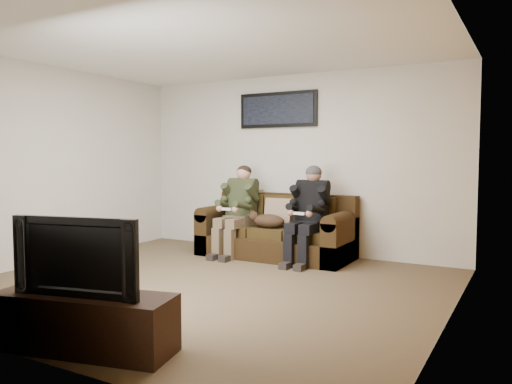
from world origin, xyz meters
The scene contains 16 objects.
floor centered at (0.00, 0.00, 0.00)m, with size 5.00×5.00×0.00m, color brown.
ceiling centered at (0.00, 0.00, 2.60)m, with size 5.00×5.00×0.00m, color silver.
wall_back centered at (0.00, 2.25, 1.30)m, with size 5.00×5.00×0.00m, color beige.
wall_front centered at (0.00, -2.25, 1.30)m, with size 5.00×5.00×0.00m, color beige.
wall_left centered at (-2.50, 0.00, 1.30)m, with size 4.50×4.50×0.00m, color beige.
wall_right centered at (2.50, 0.00, 1.30)m, with size 4.50×4.50×0.00m, color beige.
accent_wall_right centered at (2.49, 0.00, 1.30)m, with size 4.50×4.50×0.00m, color #A55F10.
sofa centered at (-0.04, 1.83, 0.33)m, with size 2.13×0.92×0.87m.
throw_pillow centered at (-0.04, 1.87, 0.62)m, with size 0.41×0.12×0.39m, color #977963.
throw_blanket centered at (-0.69, 2.09, 0.87)m, with size 0.44×0.21×0.08m, color tan.
person_left centered at (-0.59, 1.65, 0.72)m, with size 0.51×0.87×1.28m.
person_right centered at (0.50, 1.65, 0.72)m, with size 0.51×0.86×1.29m.
cat centered at (-0.10, 1.62, 0.53)m, with size 0.66×0.26×0.24m.
framed_poster centered at (-0.24, 2.22, 2.10)m, with size 1.25×0.05×0.52m.
tv_stand centered at (0.30, -1.95, 0.21)m, with size 1.33×0.43×0.42m, color black.
television centered at (0.30, -1.95, 0.70)m, with size 0.99×0.13×0.57m, color black.
Camera 1 is at (3.11, -4.43, 1.40)m, focal length 35.00 mm.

